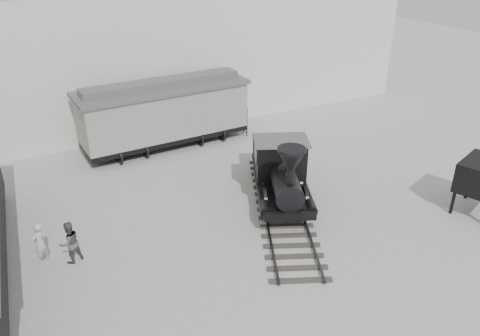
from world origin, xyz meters
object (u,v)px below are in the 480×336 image
visitor_a (40,243)px  visitor_b (70,243)px  locomotive (281,175)px  boxcar (164,112)px

visitor_a → visitor_b: size_ratio=0.98×
locomotive → visitor_a: (-9.86, 0.24, -0.50)m
visitor_a → boxcar: bearing=-173.6°
locomotive → visitor_a: size_ratio=6.26×
boxcar → visitor_a: size_ratio=5.95×
visitor_a → visitor_b: (0.95, -0.47, 0.02)m
boxcar → visitor_a: bearing=-136.5°
locomotive → visitor_a: bearing=-157.1°
visitor_a → visitor_b: bearing=113.2°
boxcar → visitor_b: (-6.51, -8.40, -1.18)m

